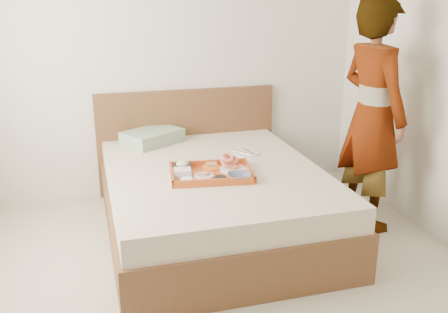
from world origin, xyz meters
TOP-DOWN VIEW (x-y plane):
  - ground at (0.00, 0.00)m, footprint 3.50×4.00m
  - wall_back at (0.00, 2.00)m, footprint 3.50×0.01m
  - bed at (0.15, 1.00)m, footprint 1.65×2.00m
  - headboard at (0.15, 1.97)m, footprint 1.65×0.06m
  - pillow at (-0.20, 1.78)m, footprint 0.58×0.53m
  - tray at (0.08, 0.84)m, footprint 0.63×0.50m
  - prawn_plate at (0.27, 0.88)m, footprint 0.23×0.23m
  - navy_bowl_big at (0.25, 0.69)m, footprint 0.18×0.18m
  - sauce_dish at (0.11, 0.69)m, footprint 0.10×0.10m
  - meat_plate at (0.02, 0.81)m, footprint 0.16×0.16m
  - bread_plate at (0.12, 0.97)m, footprint 0.16×0.16m
  - salad_bowl at (-0.09, 1.00)m, footprint 0.14×0.14m
  - plastic_tub at (-0.12, 0.86)m, footprint 0.13×0.12m
  - cheese_round at (-0.12, 0.73)m, footprint 0.10×0.10m
  - dinner_plate at (0.49, 1.28)m, footprint 0.30×0.30m
  - person at (1.36, 0.84)m, footprint 0.52×0.71m

SIDE VIEW (x-z plane):
  - ground at x=0.00m, z-range -0.01..0.01m
  - bed at x=0.15m, z-range 0.00..0.53m
  - headboard at x=0.15m, z-range 0.00..0.95m
  - dinner_plate at x=0.49m, z-range 0.53..0.54m
  - meat_plate at x=0.02m, z-range 0.55..0.56m
  - bread_plate at x=0.12m, z-range 0.55..0.56m
  - prawn_plate at x=0.27m, z-range 0.55..0.56m
  - tray at x=0.08m, z-range 0.53..0.58m
  - cheese_round at x=-0.12m, z-range 0.55..0.58m
  - sauce_dish at x=0.11m, z-range 0.55..0.58m
  - salad_bowl at x=-0.09m, z-range 0.55..0.59m
  - navy_bowl_big at x=0.25m, z-range 0.55..0.59m
  - plastic_tub at x=-0.12m, z-range 0.55..0.60m
  - pillow at x=-0.20m, z-range 0.53..0.65m
  - person at x=1.36m, z-range 0.00..1.79m
  - wall_back at x=0.00m, z-range 0.00..2.60m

